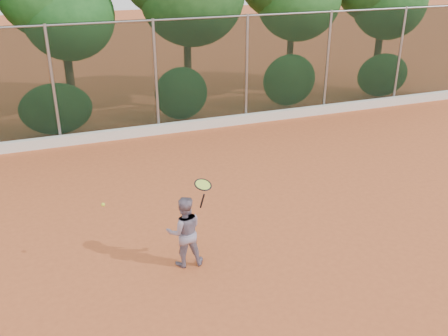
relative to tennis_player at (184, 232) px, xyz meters
name	(u,v)px	position (x,y,z in m)	size (l,w,h in m)	color
ground	(241,244)	(1.22, 0.24, -0.69)	(80.00, 80.00, 0.00)	#C05A2D
concrete_curb	(160,129)	(1.22, 7.06, -0.54)	(24.00, 0.20, 0.30)	silver
tennis_player	(184,232)	(0.00, 0.00, 0.00)	(0.67, 0.52, 1.38)	gray
chainlink_fence	(156,74)	(1.22, 7.24, 1.17)	(24.09, 0.09, 3.50)	black
tennis_racket	(203,187)	(0.32, -0.14, 0.92)	(0.41, 0.40, 0.57)	black
tennis_ball_in_flight	(103,205)	(-1.35, 0.37, 0.62)	(0.07, 0.07, 0.07)	#D0E233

